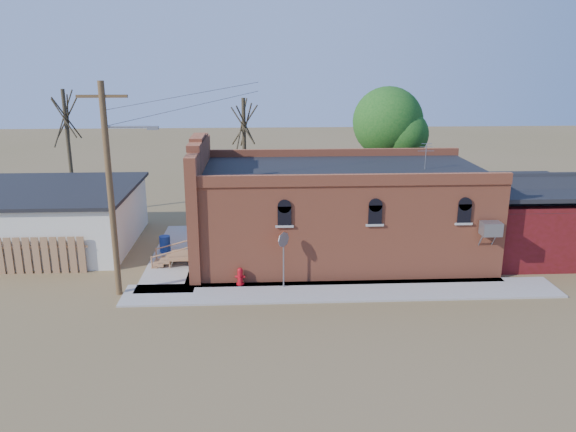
{
  "coord_description": "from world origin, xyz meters",
  "views": [
    {
      "loc": [
        -2.02,
        -21.57,
        9.91
      ],
      "look_at": [
        -0.71,
        4.72,
        2.4
      ],
      "focal_mm": 35.0,
      "sensor_mm": 36.0,
      "label": 1
    }
  ],
  "objects_px": {
    "brick_bar": "(334,212)",
    "trash_barrel": "(165,244)",
    "utility_pole": "(111,186)",
    "stop_sign": "(284,245)",
    "fire_hydrant": "(240,276)"
  },
  "relations": [
    {
      "from": "utility_pole",
      "to": "trash_barrel",
      "type": "distance_m",
      "value": 6.79
    },
    {
      "from": "brick_bar",
      "to": "stop_sign",
      "type": "relative_size",
      "value": 6.44
    },
    {
      "from": "brick_bar",
      "to": "trash_barrel",
      "type": "xyz_separation_m",
      "value": [
        -8.69,
        0.87,
        -1.83
      ]
    },
    {
      "from": "brick_bar",
      "to": "stop_sign",
      "type": "xyz_separation_m",
      "value": [
        -2.71,
        -4.05,
        -0.3
      ]
    },
    {
      "from": "stop_sign",
      "to": "trash_barrel",
      "type": "xyz_separation_m",
      "value": [
        -5.98,
        4.92,
        -1.53
      ]
    },
    {
      "from": "utility_pole",
      "to": "fire_hydrant",
      "type": "relative_size",
      "value": 11.4
    },
    {
      "from": "utility_pole",
      "to": "trash_barrel",
      "type": "xyz_separation_m",
      "value": [
        1.1,
        5.17,
        -4.26
      ]
    },
    {
      "from": "utility_pole",
      "to": "stop_sign",
      "type": "distance_m",
      "value": 7.59
    },
    {
      "from": "stop_sign",
      "to": "brick_bar",
      "type": "bearing_deg",
      "value": 32.04
    },
    {
      "from": "brick_bar",
      "to": "utility_pole",
      "type": "bearing_deg",
      "value": -156.31
    },
    {
      "from": "brick_bar",
      "to": "trash_barrel",
      "type": "height_order",
      "value": "brick_bar"
    },
    {
      "from": "brick_bar",
      "to": "trash_barrel",
      "type": "bearing_deg",
      "value": 174.25
    },
    {
      "from": "brick_bar",
      "to": "fire_hydrant",
      "type": "relative_size",
      "value": 20.77
    },
    {
      "from": "brick_bar",
      "to": "stop_sign",
      "type": "distance_m",
      "value": 4.88
    },
    {
      "from": "fire_hydrant",
      "to": "utility_pole",
      "type": "bearing_deg",
      "value": -157.43
    }
  ]
}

